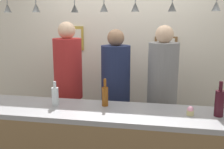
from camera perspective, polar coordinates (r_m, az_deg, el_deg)
back_wall at (r=3.66m, az=2.84°, el=4.65°), size 4.40×0.06×2.60m
hanging_wineglass_far_left at (r=2.55m, az=-22.09°, el=13.53°), size 0.07×0.07×0.13m
hanging_wineglass_left at (r=2.39m, az=-16.45°, el=14.07°), size 0.07×0.07×0.13m
hanging_wineglass_center_left at (r=2.39m, az=-8.28°, el=14.41°), size 0.07×0.07×0.13m
hanging_wineglass_center at (r=2.21m, az=-1.79°, el=14.75°), size 0.07×0.07×0.13m
hanging_wineglass_center_right at (r=2.17m, az=5.17°, el=14.77°), size 0.07×0.07×0.13m
hanging_wineglass_right at (r=2.19m, az=13.17°, el=14.48°), size 0.07×0.07×0.13m
hanging_wineglass_far_right at (r=2.18m, az=22.06°, el=13.97°), size 0.07×0.07×0.13m
person_left_red_shirt at (r=3.18m, az=-9.63°, el=-1.04°), size 0.34×0.34×1.75m
person_middle_navy_shirt at (r=3.05m, az=0.82°, el=-2.50°), size 0.34×0.34×1.66m
person_right_grey_shirt at (r=3.00m, az=11.08°, el=-2.35°), size 0.34×0.34×1.71m
bottle_soda_clear at (r=2.50m, az=-12.45°, el=-4.59°), size 0.06×0.06×0.23m
bottle_beer_amber_tall at (r=2.42m, az=-1.56°, el=-4.67°), size 0.06×0.06×0.26m
bottle_wine_dark_red at (r=2.33m, az=22.65°, el=-5.77°), size 0.08×0.08×0.30m
cupcake at (r=2.30m, az=16.92°, el=-7.74°), size 0.06×0.06×0.08m
picture_frame_lower_pair at (r=3.57m, az=11.83°, el=6.77°), size 0.30×0.02×0.18m
picture_frame_caricature at (r=3.77m, az=-8.25°, el=7.93°), size 0.26×0.02×0.34m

